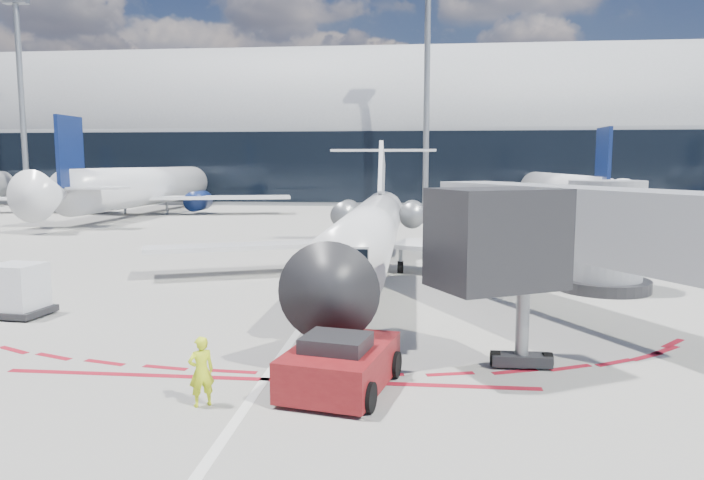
# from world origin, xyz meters

# --- Properties ---
(ground) EXTENTS (260.00, 260.00, 0.00)m
(ground) POSITION_xyz_m (0.00, 0.00, 0.00)
(ground) COLOR slate
(ground) RESTS_ON ground
(apron_centerline) EXTENTS (0.25, 40.00, 0.01)m
(apron_centerline) POSITION_xyz_m (0.00, 2.00, 0.01)
(apron_centerline) COLOR silver
(apron_centerline) RESTS_ON ground
(apron_stop_bar) EXTENTS (14.00, 0.25, 0.01)m
(apron_stop_bar) POSITION_xyz_m (0.00, -11.50, 0.01)
(apron_stop_bar) COLOR maroon
(apron_stop_bar) RESTS_ON ground
(terminal_building) EXTENTS (150.00, 24.15, 24.00)m
(terminal_building) POSITION_xyz_m (0.00, 64.97, 8.52)
(terminal_building) COLOR #989A9E
(terminal_building) RESTS_ON ground
(jet_bridge) EXTENTS (10.03, 15.20, 4.90)m
(jet_bridge) POSITION_xyz_m (9.79, -3.01, 3.01)
(jet_bridge) COLOR gray
(jet_bridge) RESTS_ON ground
(light_mast_west) EXTENTS (0.70, 0.70, 25.00)m
(light_mast_west) POSITION_xyz_m (-45.00, 48.00, 12.50)
(light_mast_west) COLOR gray
(light_mast_west) RESTS_ON ground
(light_mast_centre) EXTENTS (0.70, 0.70, 25.00)m
(light_mast_centre) POSITION_xyz_m (5.00, 48.00, 12.50)
(light_mast_centre) COLOR gray
(light_mast_centre) RESTS_ON ground
(regional_jet) EXTENTS (22.50, 27.74, 6.95)m
(regional_jet) POSITION_xyz_m (1.65, 3.29, 2.32)
(regional_jet) COLOR silver
(regional_jet) RESTS_ON ground
(pushback_tug) EXTENTS (2.97, 5.67, 1.44)m
(pushback_tug) POSITION_xyz_m (2.02, -11.98, 0.64)
(pushback_tug) COLOR #5F0D10
(pushback_tug) RESTS_ON ground
(ramp_worker) EXTENTS (0.72, 0.66, 1.64)m
(ramp_worker) POSITION_xyz_m (-1.02, -13.36, 0.82)
(ramp_worker) COLOR #CCE418
(ramp_worker) RESTS_ON ground
(uld_container) EXTENTS (2.22, 1.95, 1.92)m
(uld_container) POSITION_xyz_m (-10.52, -5.80, 0.95)
(uld_container) COLOR black
(uld_container) RESTS_ON ground
(safety_cone_right) EXTENTS (0.36, 0.36, 0.50)m
(safety_cone_right) POSITION_xyz_m (2.45, -8.70, 0.25)
(safety_cone_right) COLOR #FF4D05
(safety_cone_right) RESTS_ON ground
(bg_airliner_1) EXTENTS (36.57, 38.72, 11.83)m
(bg_airliner_1) POSITION_xyz_m (-25.21, 39.45, 5.92)
(bg_airliner_1) COLOR silver
(bg_airliner_1) RESTS_ON ground
(bg_airliner_2) EXTENTS (32.17, 34.06, 10.41)m
(bg_airliner_2) POSITION_xyz_m (18.57, 38.56, 5.20)
(bg_airliner_2) COLOR silver
(bg_airliner_2) RESTS_ON ground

